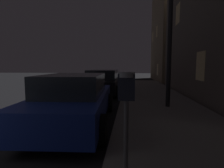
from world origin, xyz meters
name	(u,v)px	position (x,y,z in m)	size (l,w,h in m)	color
parking_meter	(126,103)	(4.36, 0.97, 1.24)	(0.19, 0.19, 1.45)	#59595B
car_blue	(75,99)	(2.85, 3.82, 0.71)	(2.18, 4.51, 1.43)	navy
car_black	(103,82)	(2.85, 9.33, 0.71)	(2.06, 4.54, 1.43)	black
building_far	(187,34)	(10.65, 19.76, 5.14)	(6.71, 8.79, 10.28)	#998466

